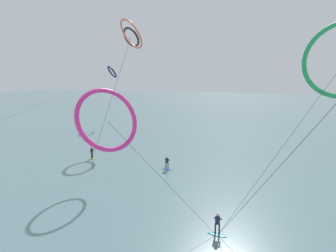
# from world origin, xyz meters

# --- Properties ---
(sea_water) EXTENTS (400.00, 200.00, 0.08)m
(sea_water) POSITION_xyz_m (0.00, 107.65, 0.04)
(sea_water) COLOR slate
(sea_water) RESTS_ON ground
(surfer_lime) EXTENTS (1.40, 0.66, 1.70)m
(surfer_lime) POSITION_xyz_m (-15.49, 31.69, 0.82)
(surfer_lime) COLOR #8CC62D
(surfer_lime) RESTS_ON ground
(surfer_cobalt) EXTENTS (1.40, 0.59, 1.70)m
(surfer_cobalt) POSITION_xyz_m (-3.95, 31.65, 0.82)
(surfer_cobalt) COLOR #2647B7
(surfer_cobalt) RESTS_ON ground
(surfer_teal) EXTENTS (1.40, 0.59, 1.70)m
(surfer_teal) POSITION_xyz_m (4.99, 20.05, 0.82)
(surfer_teal) COLOR teal
(surfer_teal) RESTS_ON ground
(kite_coral) EXTENTS (7.38, 5.83, 19.07)m
(kite_coral) POSITION_xyz_m (-10.70, 35.12, 17.13)
(kite_coral) COLOR #EA7260
(kite_coral) RESTS_ON ground
(kite_magenta) EXTENTS (8.88, 5.59, 10.74)m
(kite_magenta) POSITION_xyz_m (-1.94, 16.92, 8.63)
(kite_magenta) COLOR #CC288E
(kite_magenta) RESTS_ON ground
(kite_navy) EXTENTS (3.95, 51.39, 14.22)m
(kite_navy) POSITION_xyz_m (-29.48, 57.50, 12.68)
(kite_navy) COLOR navy
(kite_navy) RESTS_ON ground
(kite_charcoal) EXTENTS (4.49, 16.71, 20.33)m
(kite_charcoal) POSITION_xyz_m (-17.40, 46.50, 18.56)
(kite_charcoal) COLOR black
(kite_charcoal) RESTS_ON ground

